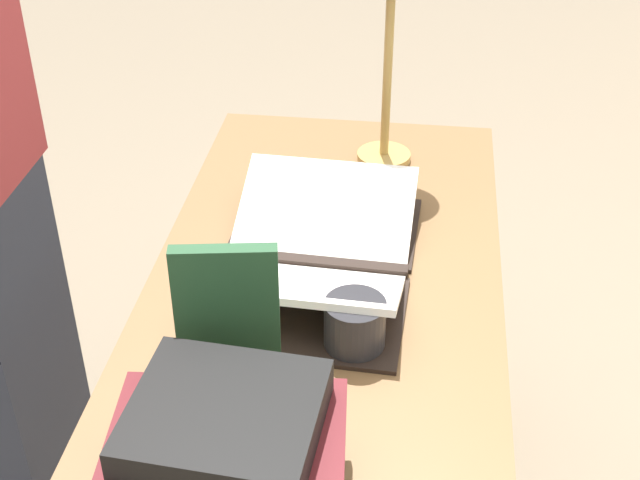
% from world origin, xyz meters
% --- Properties ---
extents(reading_desk, '(1.30, 0.60, 0.76)m').
position_xyz_m(reading_desk, '(0.00, 0.00, 0.64)').
color(reading_desk, brown).
rests_on(reading_desk, ground_plane).
extents(open_book, '(0.51, 0.35, 0.10)m').
position_xyz_m(open_book, '(-0.07, -0.02, 0.79)').
color(open_book, black).
rests_on(open_book, reading_desk).
extents(book_stack_tall, '(0.23, 0.31, 0.16)m').
position_xyz_m(book_stack_tall, '(0.44, -0.06, 0.84)').
color(book_stack_tall, '#1E284C').
rests_on(book_stack_tall, reading_desk).
extents(book_standing_upright, '(0.04, 0.14, 0.26)m').
position_xyz_m(book_standing_upright, '(0.26, -0.10, 0.89)').
color(book_standing_upright, '#234C2D').
rests_on(book_standing_upright, reading_desk).
extents(coffee_mug, '(0.11, 0.10, 0.09)m').
position_xyz_m(coffee_mug, '(0.13, 0.07, 0.81)').
color(coffee_mug, '#28282D').
rests_on(coffee_mug, reading_desk).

